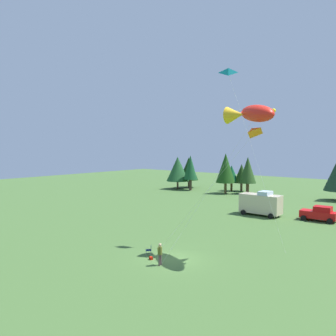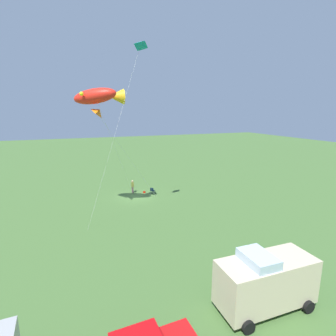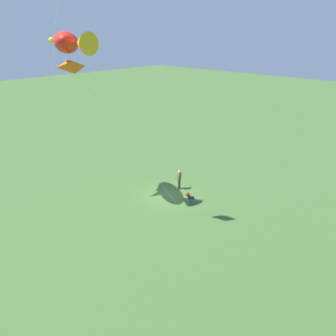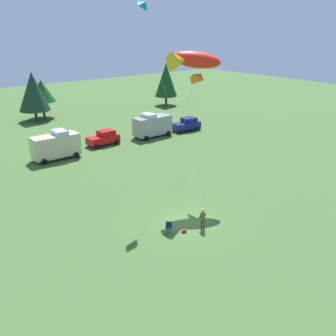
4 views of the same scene
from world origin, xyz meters
name	(u,v)px [view 4 (image 4 of 4)]	position (x,y,z in m)	size (l,w,h in m)	color
ground_plane	(187,221)	(0.00, 0.00, 0.00)	(160.00, 160.00, 0.00)	#40632E
person_kite_flyer	(203,217)	(0.09, -1.71, 1.02)	(0.41, 0.58, 1.74)	#553E41
folding_chair	(169,226)	(-2.22, -0.40, 0.49)	(0.68, 0.68, 0.82)	#142A49
backpack_on_grass	(184,231)	(-1.35, -1.18, 0.11)	(0.32, 0.22, 0.22)	#A91607
van_camper_beige	(56,145)	(-1.67, 21.22, 1.64)	(5.43, 2.67, 3.34)	beige
car_red_sedan	(104,138)	(5.44, 22.60, 0.95)	(4.27, 2.36, 1.89)	red
van_motorhome_grey	(152,125)	(12.76, 21.89, 1.64)	(5.46, 2.73, 3.34)	#9A9B9A
car_navy_hatch	(187,124)	(18.69, 21.32, 0.95)	(4.29, 2.39, 1.89)	navy
kite_large_fish	(192,60)	(4.50, 4.81, 12.00)	(7.24, 8.35, 12.99)	red
kite_delta_teal	(146,5)	(1.20, 6.80, 16.32)	(6.25, 1.60, 16.80)	teal
kite_delta_orange	(193,78)	(4.58, 4.71, 10.52)	(7.59, 4.72, 11.05)	orange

